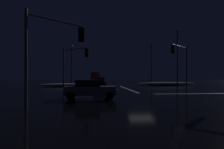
# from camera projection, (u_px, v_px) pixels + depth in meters

# --- Properties ---
(ground) EXTENTS (120.00, 120.00, 0.10)m
(ground) POSITION_uv_depth(u_px,v_px,m) (141.00, 95.00, 22.39)
(ground) COLOR black
(stop_line_north) EXTENTS (0.35, 14.58, 0.01)m
(stop_line_north) POSITION_uv_depth(u_px,v_px,m) (127.00, 89.00, 30.85)
(stop_line_north) COLOR white
(stop_line_north) RESTS_ON ground
(centre_line_ns) EXTENTS (22.00, 0.15, 0.01)m
(centre_line_ns) POSITION_uv_depth(u_px,v_px,m) (117.00, 85.00, 42.39)
(centre_line_ns) COLOR yellow
(centre_line_ns) RESTS_ON ground
(crosswalk_bar_east) EXTENTS (14.58, 0.40, 0.01)m
(crosswalk_bar_east) POSITION_uv_depth(u_px,v_px,m) (221.00, 93.00, 23.23)
(crosswalk_bar_east) COLOR white
(crosswalk_bar_east) RESTS_ON ground
(snow_bank_left_curb) EXTENTS (9.40, 1.50, 0.51)m
(snow_bank_left_curb) POSITION_uv_depth(u_px,v_px,m) (66.00, 85.00, 37.61)
(snow_bank_left_curb) COLOR white
(snow_bank_left_curb) RESTS_ON ground
(snow_bank_right_curb) EXTENTS (11.42, 1.50, 0.59)m
(snow_bank_right_curb) POSITION_uv_depth(u_px,v_px,m) (166.00, 84.00, 41.81)
(snow_bank_right_curb) COLOR white
(snow_bank_right_curb) RESTS_ON ground
(sedan_black) EXTENTS (2.02, 4.33, 1.57)m
(sedan_black) POSITION_uv_depth(u_px,v_px,m) (99.00, 83.00, 32.75)
(sedan_black) COLOR black
(sedan_black) RESTS_ON ground
(sedan_white) EXTENTS (2.02, 4.33, 1.57)m
(sedan_white) POSITION_uv_depth(u_px,v_px,m) (99.00, 82.00, 38.12)
(sedan_white) COLOR silver
(sedan_white) RESTS_ON ground
(sedan_red) EXTENTS (2.02, 4.33, 1.57)m
(sedan_red) POSITION_uv_depth(u_px,v_px,m) (99.00, 81.00, 44.70)
(sedan_red) COLOR maroon
(sedan_red) RESTS_ON ground
(sedan_orange) EXTENTS (2.02, 4.33, 1.57)m
(sedan_orange) POSITION_uv_depth(u_px,v_px,m) (98.00, 80.00, 50.23)
(sedan_orange) COLOR #C66014
(sedan_orange) RESTS_ON ground
(sedan_green) EXTENTS (2.02, 4.33, 1.57)m
(sedan_green) POSITION_uv_depth(u_px,v_px,m) (96.00, 79.00, 56.33)
(sedan_green) COLOR #14512D
(sedan_green) RESTS_ON ground
(sedan_silver) EXTENTS (2.02, 4.33, 1.57)m
(sedan_silver) POSITION_uv_depth(u_px,v_px,m) (96.00, 79.00, 61.56)
(sedan_silver) COLOR #B7B7BC
(sedan_silver) RESTS_ON ground
(box_truck) EXTENTS (2.68, 8.28, 3.08)m
(box_truck) POSITION_uv_depth(u_px,v_px,m) (95.00, 76.00, 68.93)
(box_truck) COLOR red
(box_truck) RESTS_ON ground
(sedan_gray_crossing) EXTENTS (4.33, 2.02, 1.57)m
(sedan_gray_crossing) POSITION_uv_depth(u_px,v_px,m) (90.00, 89.00, 18.25)
(sedan_gray_crossing) COLOR slate
(sedan_gray_crossing) RESTS_ON ground
(traffic_signal_ne) EXTENTS (3.77, 3.77, 6.22)m
(traffic_signal_ne) POSITION_uv_depth(u_px,v_px,m) (181.00, 58.00, 30.50)
(traffic_signal_ne) COLOR #4C4C51
(traffic_signal_ne) RESTS_ON ground
(traffic_signal_sw) EXTENTS (3.37, 3.37, 5.85)m
(traffic_signal_sw) POSITION_uv_depth(u_px,v_px,m) (54.00, 43.00, 14.15)
(traffic_signal_sw) COLOR #4C4C51
(traffic_signal_sw) RESTS_ON ground
(traffic_signal_nw) EXTENTS (3.56, 3.56, 5.68)m
(traffic_signal_nw) POSITION_uv_depth(u_px,v_px,m) (73.00, 60.00, 29.08)
(traffic_signal_nw) COLOR #4C4C51
(traffic_signal_nw) RESTS_ON ground
(streetlamp_right_far) EXTENTS (0.44, 0.44, 9.79)m
(streetlamp_right_far) POSITION_uv_depth(u_px,v_px,m) (151.00, 60.00, 53.29)
(streetlamp_right_far) COLOR #424247
(streetlamp_right_far) RESTS_ON ground
(streetlamp_left_far) EXTENTS (0.44, 0.44, 8.95)m
(streetlamp_left_far) POSITION_uv_depth(u_px,v_px,m) (72.00, 61.00, 51.41)
(streetlamp_left_far) COLOR #424247
(streetlamp_left_far) RESTS_ON ground
(streetlamp_right_near) EXTENTS (0.44, 0.44, 9.82)m
(streetlamp_right_near) POSITION_uv_depth(u_px,v_px,m) (177.00, 54.00, 37.37)
(streetlamp_right_near) COLOR #424247
(streetlamp_right_near) RESTS_ON ground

